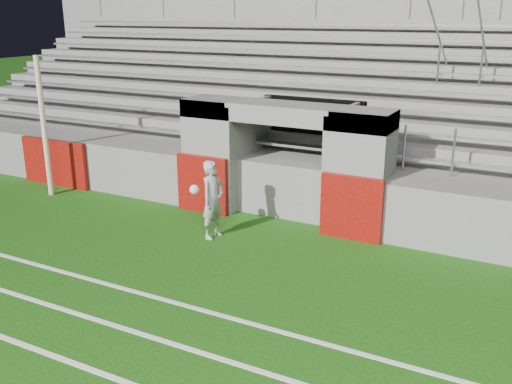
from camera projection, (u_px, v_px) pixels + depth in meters
The scene contains 5 objects.
ground at pixel (199, 276), 10.14m from camera, with size 90.00×90.00×0.00m, color #16470B.
field_post at pixel (44, 127), 14.16m from camera, with size 0.13×0.13×3.51m, color beige.
stadium_structure at pixel (349, 121), 16.42m from camera, with size 26.00×8.48×5.42m.
goalkeeper_with_ball at pixel (212, 199), 11.68m from camera, with size 0.63×0.64×1.64m.
hose_coil at pixel (216, 182), 13.01m from camera, with size 0.54×0.14×0.54m.
Camera 1 is at (5.17, -7.69, 4.50)m, focal length 40.00 mm.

